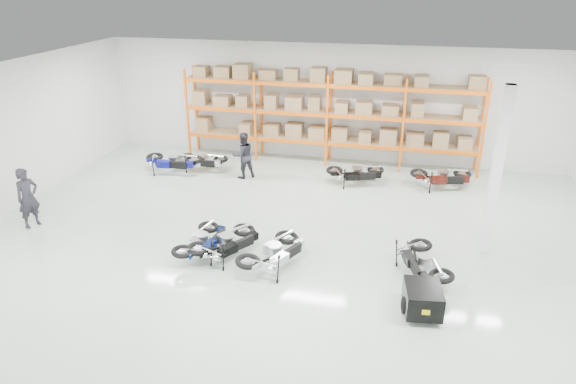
% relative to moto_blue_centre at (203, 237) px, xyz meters
% --- Properties ---
extents(room, '(18.00, 18.00, 18.00)m').
position_rel_moto_blue_centre_xyz_m(room, '(2.10, 1.41, 1.73)').
color(room, '#B4C8B7').
rests_on(room, ground).
extents(pallet_rack, '(11.28, 0.98, 3.62)m').
position_rel_moto_blue_centre_xyz_m(pallet_rack, '(2.10, 7.86, 1.73)').
color(pallet_rack, '#EF5E0C').
rests_on(pallet_rack, ground).
extents(structural_column, '(0.25, 0.25, 4.50)m').
position_rel_moto_blue_centre_xyz_m(structural_column, '(7.30, 1.91, 1.73)').
color(structural_column, white).
rests_on(structural_column, ground).
extents(moto_blue_centre, '(1.03, 1.80, 1.11)m').
position_rel_moto_blue_centre_xyz_m(moto_blue_centre, '(0.00, 0.00, 0.00)').
color(moto_blue_centre, '#071448').
rests_on(moto_blue_centre, ground).
extents(moto_silver_left, '(1.61, 2.07, 1.20)m').
position_rel_moto_blue_centre_xyz_m(moto_silver_left, '(2.02, -0.23, 0.04)').
color(moto_silver_left, '#A8AAAF').
rests_on(moto_silver_left, ground).
extents(moto_black_far_left, '(1.73, 1.99, 1.16)m').
position_rel_moto_blue_centre_xyz_m(moto_black_far_left, '(0.66, 0.01, 0.02)').
color(moto_black_far_left, black).
rests_on(moto_black_far_left, ground).
extents(moto_touring_right, '(1.39, 1.95, 1.14)m').
position_rel_moto_blue_centre_xyz_m(moto_touring_right, '(5.62, 0.21, 0.01)').
color(moto_touring_right, black).
rests_on(moto_touring_right, ground).
extents(trailer, '(0.89, 1.67, 0.69)m').
position_rel_moto_blue_centre_xyz_m(trailer, '(5.62, -1.39, -0.12)').
color(trailer, black).
rests_on(trailer, ground).
extents(moto_back_a, '(1.93, 1.01, 1.23)m').
position_rel_moto_blue_centre_xyz_m(moto_back_a, '(-3.39, 5.46, 0.06)').
color(moto_back_a, navy).
rests_on(moto_back_a, ground).
extents(moto_back_b, '(1.67, 0.86, 1.07)m').
position_rel_moto_blue_centre_xyz_m(moto_back_b, '(-2.40, 5.93, -0.02)').
color(moto_back_b, silver).
rests_on(moto_back_b, ground).
extents(moto_back_c, '(1.94, 1.32, 1.15)m').
position_rel_moto_blue_centre_xyz_m(moto_back_c, '(3.43, 5.84, 0.02)').
color(moto_back_c, black).
rests_on(moto_back_c, ground).
extents(moto_back_d, '(1.96, 1.25, 1.18)m').
position_rel_moto_blue_centre_xyz_m(moto_back_d, '(6.37, 6.12, 0.03)').
color(moto_back_d, '#3C100C').
rests_on(moto_back_d, ground).
extents(person_left, '(0.65, 0.77, 1.81)m').
position_rel_moto_blue_centre_xyz_m(person_left, '(-5.57, 0.46, 0.38)').
color(person_left, '#222028').
rests_on(person_left, ground).
extents(person_back, '(1.05, 1.02, 1.70)m').
position_rel_moto_blue_centre_xyz_m(person_back, '(-0.64, 5.59, 0.33)').
color(person_back, '#23222A').
rests_on(person_back, ground).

